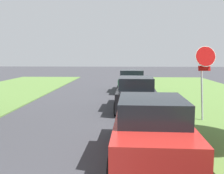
{
  "coord_description": "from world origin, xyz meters",
  "views": [
    {
      "loc": [
        1.6,
        -0.87,
        2.61
      ],
      "look_at": [
        1.14,
        9.3,
        1.38
      ],
      "focal_mm": 41.79,
      "sensor_mm": 36.0,
      "label": 1
    }
  ],
  "objects": [
    {
      "name": "parked_sedan_red",
      "position": [
        2.3,
        5.67,
        0.72
      ],
      "size": [
        2.04,
        4.45,
        1.57
      ],
      "color": "red",
      "rests_on": "ground"
    },
    {
      "name": "parked_sedan_black",
      "position": [
        2.2,
        11.84,
        0.72
      ],
      "size": [
        2.04,
        4.45,
        1.57
      ],
      "color": "black",
      "rests_on": "ground"
    },
    {
      "name": "stop_sign_far",
      "position": [
        4.75,
        9.47,
        2.16
      ],
      "size": [
        0.82,
        0.66,
        2.93
      ],
      "color": "#9EA0A5",
      "rests_on": "grass_verge_right"
    },
    {
      "name": "parked_sedan_green",
      "position": [
        2.18,
        18.08,
        0.72
      ],
      "size": [
        2.04,
        4.45,
        1.57
      ],
      "color": "#28663D",
      "rests_on": "ground"
    }
  ]
}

